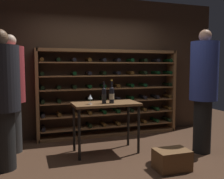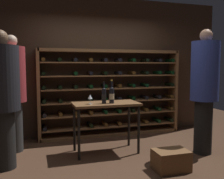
% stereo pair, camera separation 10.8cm
% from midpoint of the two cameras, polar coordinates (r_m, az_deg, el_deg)
% --- Properties ---
extents(ground_plane, '(9.23, 9.23, 0.00)m').
position_cam_midpoint_polar(ground_plane, '(4.16, 3.26, -15.33)').
color(ground_plane, '#472D1E').
extents(back_wall, '(5.64, 0.10, 2.90)m').
position_cam_midpoint_polar(back_wall, '(5.43, -2.63, 5.13)').
color(back_wall, '#3D2B1E').
rests_on(back_wall, ground).
extents(wine_rack, '(3.00, 0.32, 1.80)m').
position_cam_midpoint_polar(wine_rack, '(5.33, 0.50, -0.77)').
color(wine_rack, brown).
rests_on(wine_rack, ground).
extents(tasting_table, '(1.10, 0.56, 0.85)m').
position_cam_midpoint_polar(tasting_table, '(4.27, -0.65, -4.41)').
color(tasting_table, brown).
rests_on(tasting_table, ground).
extents(person_guest_plum_blouse, '(0.49, 0.49, 1.96)m').
position_cam_midpoint_polar(person_guest_plum_blouse, '(3.85, -22.77, -0.87)').
color(person_guest_plum_blouse, black).
rests_on(person_guest_plum_blouse, ground).
extents(person_host_in_suit, '(0.45, 0.45, 2.06)m').
position_cam_midpoint_polar(person_host_in_suit, '(4.47, 20.74, 0.84)').
color(person_host_in_suit, black).
rests_on(person_host_in_suit, ground).
extents(person_bystander_dark_jacket, '(0.44, 0.44, 1.98)m').
position_cam_midpoint_polar(person_bystander_dark_jacket, '(4.57, -20.81, 0.38)').
color(person_bystander_dark_jacket, '#2F2F2F').
rests_on(person_bystander_dark_jacket, ground).
extents(wine_crate, '(0.48, 0.35, 0.29)m').
position_cam_midpoint_polar(wine_crate, '(3.80, 13.94, -15.20)').
color(wine_crate, brown).
rests_on(wine_crate, ground).
extents(wine_bottle_red_label, '(0.07, 0.07, 0.36)m').
position_cam_midpoint_polar(wine_bottle_red_label, '(4.16, -1.07, -1.31)').
color(wine_bottle_red_label, black).
rests_on(wine_bottle_red_label, tasting_table).
extents(wine_bottle_amber_reserve, '(0.08, 0.08, 0.39)m').
position_cam_midpoint_polar(wine_bottle_amber_reserve, '(4.19, 0.67, -1.20)').
color(wine_bottle_amber_reserve, black).
rests_on(wine_bottle_amber_reserve, tasting_table).
extents(wine_glass_stemmed_right, '(0.08, 0.08, 0.16)m').
position_cam_midpoint_polar(wine_glass_stemmed_right, '(4.10, -4.20, -1.73)').
color(wine_glass_stemmed_right, silver).
rests_on(wine_glass_stemmed_right, tasting_table).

